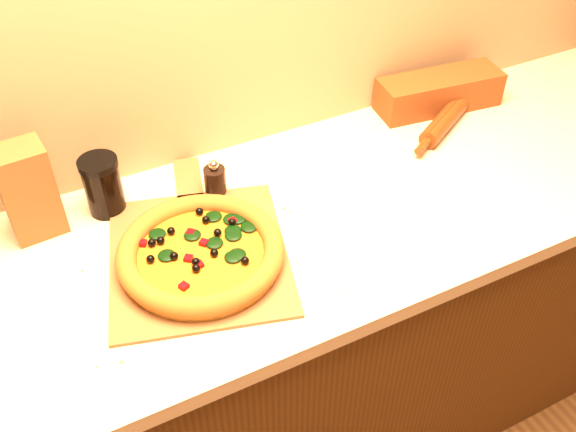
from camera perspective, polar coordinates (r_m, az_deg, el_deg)
The scene contains 9 objects.
cabinet at distance 1.79m, azimuth -3.01°, elevation -12.61°, with size 2.80×0.65×0.86m, color #4B2C10.
countertop at distance 1.45m, azimuth -3.63°, elevation -2.12°, with size 2.84×0.68×0.04m, color beige.
pizza_peel at distance 1.40m, azimuth -8.01°, elevation -3.05°, with size 0.47×0.60×0.01m.
pizza at distance 1.36m, azimuth -7.74°, elevation -3.26°, with size 0.35×0.35×0.05m.
pepper_grinder at distance 1.52m, azimuth -6.50°, elevation 3.15°, with size 0.05×0.05×0.10m.
rolling_pin at distance 1.81m, azimuth 13.92°, elevation 8.42°, with size 0.33×0.20×0.05m.
bread_bag at distance 1.88m, azimuth 13.27°, elevation 10.70°, with size 0.35×0.11×0.10m, color brown.
paper_bag at distance 1.48m, azimuth -22.08°, elevation 2.05°, with size 0.11×0.09×0.22m, color brown.
dark_jar at distance 1.51m, azimuth -16.13°, elevation 2.63°, with size 0.09×0.09×0.14m.
Camera 1 is at (-0.39, 0.45, 1.88)m, focal length 40.00 mm.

